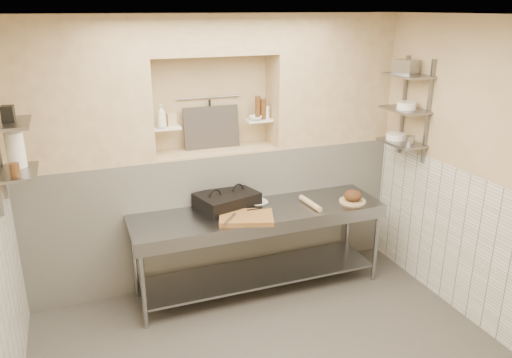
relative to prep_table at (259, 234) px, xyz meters
name	(u,v)px	position (x,y,z in m)	size (l,w,h in m)	color
ceiling	(284,7)	(-0.29, -1.18, 2.21)	(4.00, 3.90, 0.10)	silver
wall_right	(492,180)	(1.76, -1.18, 0.76)	(0.10, 3.90, 2.80)	#CBB285
wall_back	(209,146)	(-0.29, 0.82, 0.76)	(4.00, 0.10, 2.80)	#CBB285
backwall_lower	(217,213)	(-0.29, 0.57, 0.06)	(4.00, 0.40, 1.40)	silver
alcove_sill	(215,151)	(-0.29, 0.57, 0.77)	(1.30, 0.40, 0.02)	#CBB285
backwall_pillar_left	(75,93)	(-1.61, 0.57, 1.46)	(1.35, 0.40, 1.40)	#CBB285
backwall_pillar_right	(329,79)	(1.04, 0.57, 1.46)	(1.35, 0.40, 1.40)	#CBB285
backwall_header	(212,34)	(-0.29, 0.57, 1.96)	(1.30, 0.40, 0.40)	#CBB285
wainscot_left	(3,350)	(-2.28, -1.18, 0.06)	(0.02, 3.90, 1.40)	silver
wainscot_right	(476,252)	(1.70, -1.18, 0.06)	(0.02, 3.90, 1.40)	silver
alcove_shelf_left	(166,128)	(-0.79, 0.57, 1.06)	(0.28, 0.16, 0.03)	white
alcove_shelf_right	(259,120)	(0.21, 0.57, 1.06)	(0.28, 0.16, 0.03)	white
utensil_rail	(209,97)	(-0.29, 0.74, 1.31)	(0.02, 0.02, 0.70)	gray
hanging_steel	(210,114)	(-0.29, 0.72, 1.14)	(0.02, 0.02, 0.30)	black
splash_panel	(212,128)	(-0.29, 0.67, 1.00)	(0.60, 0.02, 0.45)	#383330
wall_shelf_left_lower	(18,172)	(-2.13, -0.13, 0.96)	(0.30, 0.50, 0.03)	slate
wall_shelf_left_upper	(10,123)	(-2.13, -0.13, 1.36)	(0.30, 0.50, 0.03)	slate
shelf_rail_right_a	(404,105)	(1.69, 0.07, 1.21)	(0.03, 0.03, 1.05)	slate
shelf_rail_right_b	(428,112)	(1.69, -0.33, 1.21)	(0.03, 0.03, 1.05)	slate
wall_shelf_right_lower	(401,143)	(1.55, -0.13, 0.86)	(0.30, 0.50, 0.03)	slate
wall_shelf_right_mid	(405,110)	(1.55, -0.13, 1.21)	(0.30, 0.50, 0.03)	slate
wall_shelf_right_upper	(408,75)	(1.55, -0.13, 1.56)	(0.30, 0.50, 0.03)	slate
prep_table	(259,234)	(0.00, 0.00, 0.00)	(2.60, 0.70, 0.90)	gray
panini_press	(227,200)	(-0.28, 0.19, 0.34)	(0.68, 0.57, 0.16)	black
cutting_board	(246,218)	(-0.20, -0.16, 0.28)	(0.52, 0.36, 0.05)	brown
knife_blade	(259,209)	(-0.02, -0.06, 0.31)	(0.26, 0.03, 0.01)	gray
tongs	(230,219)	(-0.38, -0.21, 0.31)	(0.02, 0.02, 0.25)	gray
mixing_bowl	(257,203)	(0.03, 0.14, 0.28)	(0.21, 0.21, 0.05)	white
rolling_pin	(310,203)	(0.54, -0.06, 0.29)	(0.06, 0.06, 0.38)	tan
bread_board	(352,201)	(1.01, -0.12, 0.27)	(0.28, 0.28, 0.02)	tan
bread_loaf	(353,195)	(1.01, -0.12, 0.33)	(0.19, 0.19, 0.11)	#4C2D19
bottle_soap	(161,116)	(-0.84, 0.52, 1.19)	(0.09, 0.09, 0.24)	white
jar_alcove	(172,120)	(-0.73, 0.58, 1.14)	(0.09, 0.09, 0.13)	#CBB285
bowl_alcove	(256,118)	(0.16, 0.53, 1.09)	(0.14, 0.14, 0.05)	white
condiment_a	(263,109)	(0.26, 0.55, 1.18)	(0.06, 0.06, 0.22)	#4D2E17
condiment_b	(258,108)	(0.20, 0.58, 1.19)	(0.06, 0.06, 0.25)	#4D2E17
condiment_c	(266,112)	(0.30, 0.58, 1.14)	(0.08, 0.08, 0.13)	white
jug_left	(16,150)	(-2.13, -0.01, 1.11)	(0.14, 0.14, 0.29)	white
jar_left	(15,170)	(-2.13, -0.29, 1.03)	(0.07, 0.07, 0.11)	#4D2E17
box_left_upper	(8,114)	(-2.13, -0.13, 1.43)	(0.09, 0.09, 0.13)	black
bowl_right	(396,136)	(1.55, -0.03, 0.90)	(0.20, 0.20, 0.06)	white
canister_right	(410,140)	(1.55, -0.27, 0.92)	(0.09, 0.09, 0.09)	gray
bowl_right_mid	(406,106)	(1.55, -0.16, 1.26)	(0.20, 0.20, 0.07)	white
basket_right	(405,67)	(1.55, -0.08, 1.64)	(0.18, 0.22, 0.14)	gray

